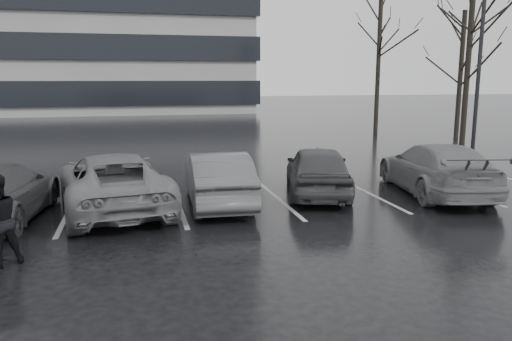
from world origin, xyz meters
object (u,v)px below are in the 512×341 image
object	(u,v)px
car_west_a	(218,178)
tree_east	(468,64)
car_east	(436,168)
tree_ne	(460,75)
car_west_b	(113,182)
tree_north	(378,63)
car_main	(318,170)
lamp_post	(480,62)

from	to	relation	value
car_west_a	tree_east	world-z (taller)	tree_east
car_east	tree_ne	size ratio (longest dim) A/B	0.74
car_west_b	tree_ne	size ratio (longest dim) A/B	0.76
tree_east	tree_north	bearing A→B (deg)	98.13
car_main	tree_ne	size ratio (longest dim) A/B	0.61
car_east	lamp_post	bearing A→B (deg)	-126.05
car_west_b	tree_east	world-z (taller)	tree_east
car_main	car_west_a	xyz separation A→B (m)	(-3.01, -0.45, -0.02)
lamp_post	tree_north	bearing A→B (deg)	83.11
car_main	tree_east	world-z (taller)	tree_east
car_east	tree_north	xyz separation A→B (m)	(5.73, 15.10, 3.50)
car_west_a	lamp_post	size ratio (longest dim) A/B	0.50
car_east	tree_north	world-z (taller)	tree_north
car_west_a	car_west_b	xyz separation A→B (m)	(-2.71, 0.07, 0.03)
lamp_post	tree_east	distance (m)	4.49
car_west_a	tree_north	world-z (taller)	tree_north
car_west_b	tree_east	size ratio (longest dim) A/B	0.67
lamp_post	tree_north	xyz separation A→B (m)	(1.31, 10.85, 0.27)
car_west_a	tree_north	bearing A→B (deg)	-126.87
tree_east	tree_ne	world-z (taller)	tree_east
car_west_b	tree_ne	xyz separation A→B (m)	(18.36, 11.79, 2.76)
car_east	tree_east	size ratio (longest dim) A/B	0.65
tree_ne	car_west_a	bearing A→B (deg)	-142.84
car_east	tree_east	world-z (taller)	tree_east
car_west_a	car_west_b	world-z (taller)	car_west_b
car_main	car_west_a	world-z (taller)	car_main
car_east	lamp_post	distance (m)	6.93
car_east	lamp_post	size ratio (longest dim) A/B	0.60
car_west_b	car_east	size ratio (longest dim) A/B	1.03
tree_east	tree_north	xyz separation A→B (m)	(-1.00, 7.00, 0.25)
car_main	car_west_b	size ratio (longest dim) A/B	0.80
tree_north	car_west_a	bearing A→B (deg)	-129.27
car_main	car_west_a	distance (m)	3.04
car_west_a	tree_east	distance (m)	15.67
tree_east	tree_ne	xyz separation A→B (m)	(2.50, 4.00, -0.50)
car_east	car_west_a	bearing A→B (deg)	7.91
tree_east	tree_north	distance (m)	7.08
tree_east	car_west_b	bearing A→B (deg)	-153.85
tree_north	lamp_post	bearing A→B (deg)	-96.89
car_west_a	lamp_post	distance (m)	12.01
car_main	tree_north	xyz separation A→B (m)	(9.15, 14.41, 3.52)
car_west_b	car_main	bearing A→B (deg)	174.86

